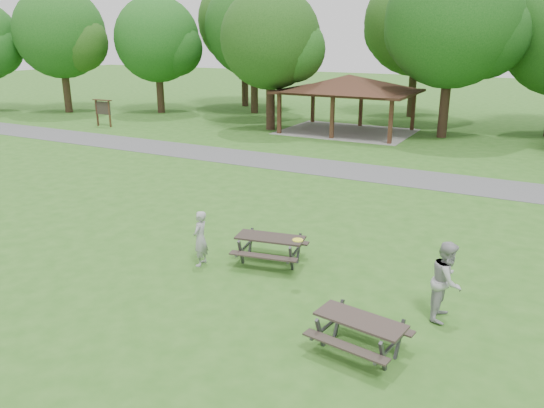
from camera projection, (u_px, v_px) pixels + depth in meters
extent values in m
plane|color=#2E621C|center=(164.00, 288.00, 13.57)|extent=(160.00, 160.00, 0.00)
cube|color=#4F4F52|center=(352.00, 171.00, 25.34)|extent=(120.00, 3.20, 0.02)
cube|color=#3B2215|center=(279.00, 114.00, 34.53)|extent=(0.22, 0.22, 2.60)
cube|color=#352013|center=(313.00, 105.00, 39.07)|extent=(0.22, 0.22, 2.60)
cube|color=#3B2315|center=(332.00, 118.00, 32.87)|extent=(0.22, 0.22, 2.60)
cube|color=#3B2415|center=(361.00, 108.00, 37.41)|extent=(0.22, 0.22, 2.60)
cube|color=#3B2115|center=(391.00, 122.00, 31.21)|extent=(0.22, 0.22, 2.60)
cube|color=#352013|center=(413.00, 111.00, 35.75)|extent=(0.22, 0.22, 2.60)
cube|color=black|center=(348.00, 91.00, 34.72)|extent=(8.60, 6.60, 0.16)
pyramid|color=#372016|center=(349.00, 82.00, 34.54)|extent=(7.01, 7.01, 1.00)
cube|color=gray|center=(347.00, 132.00, 35.53)|extent=(8.40, 6.40, 0.03)
cube|color=#321A12|center=(97.00, 113.00, 37.67)|extent=(0.10, 0.10, 1.80)
cube|color=#3E2616|center=(110.00, 114.00, 37.13)|extent=(0.10, 0.10, 1.80)
cube|color=#29231E|center=(103.00, 108.00, 37.28)|extent=(1.40, 0.06, 0.90)
cube|color=black|center=(102.00, 100.00, 37.11)|extent=(1.60, 0.30, 0.06)
cylinder|color=#322216|center=(67.00, 90.00, 44.07)|extent=(0.60, 0.60, 3.67)
sphere|color=#164A15|center=(60.00, 33.00, 42.69)|extent=(7.20, 7.20, 7.20)
sphere|color=#1E4714|center=(78.00, 42.00, 42.43)|extent=(4.68, 4.68, 4.68)
sphere|color=#194112|center=(47.00, 40.00, 43.33)|extent=(4.32, 4.32, 4.32)
cylinder|color=#332016|center=(160.00, 92.00, 43.92)|extent=(0.60, 0.60, 3.32)
sphere|color=#164E16|center=(157.00, 39.00, 42.64)|extent=(6.80, 6.80, 6.80)
sphere|color=#144714|center=(175.00, 48.00, 42.41)|extent=(4.42, 4.42, 4.42)
sphere|color=#1B4513|center=(143.00, 46.00, 43.24)|extent=(4.08, 4.08, 4.08)
cylinder|color=black|center=(254.00, 89.00, 43.64)|extent=(0.60, 0.60, 3.85)
sphere|color=#154513|center=(254.00, 27.00, 42.16)|extent=(7.80, 7.80, 7.80)
sphere|color=#1D4814|center=(275.00, 38.00, 41.87)|extent=(5.07, 5.07, 5.07)
sphere|color=#174915|center=(236.00, 35.00, 42.87)|extent=(4.68, 4.68, 4.68)
cylinder|color=black|center=(270.00, 104.00, 35.99)|extent=(0.60, 0.60, 3.50)
sphere|color=#194212|center=(270.00, 39.00, 34.70)|extent=(6.60, 6.60, 6.60)
sphere|color=#194D16|center=(293.00, 49.00, 34.49)|extent=(4.29, 4.29, 4.29)
sphere|color=#184B15|center=(252.00, 46.00, 35.28)|extent=(3.96, 3.96, 3.96)
cylinder|color=black|center=(444.00, 105.00, 33.07)|extent=(0.60, 0.60, 4.02)
sphere|color=#154714|center=(453.00, 20.00, 31.55)|extent=(8.00, 8.00, 8.00)
sphere|color=#123F12|center=(484.00, 35.00, 31.23)|extent=(5.20, 5.20, 5.20)
sphere|color=#134112|center=(424.00, 31.00, 32.28)|extent=(4.80, 4.80, 4.80)
sphere|color=#1C4413|center=(537.00, 46.00, 32.71)|extent=(4.20, 4.20, 4.20)
cylinder|color=#301F15|center=(245.00, 82.00, 47.85)|extent=(0.60, 0.60, 4.38)
sphere|color=#1E4914|center=(244.00, 21.00, 46.27)|extent=(8.00, 8.00, 8.00)
sphere|color=#204A15|center=(264.00, 31.00, 45.96)|extent=(5.20, 5.20, 5.20)
sphere|color=#184915|center=(227.00, 28.00, 47.00)|extent=(4.80, 4.80, 4.80)
cylinder|color=black|center=(412.00, 90.00, 41.57)|extent=(0.60, 0.60, 4.13)
sphere|color=#1F4E16|center=(418.00, 22.00, 40.03)|extent=(8.00, 8.00, 8.00)
sphere|color=#1B4A15|center=(442.00, 33.00, 39.72)|extent=(5.20, 5.20, 5.20)
sphere|color=#1B4814|center=(395.00, 31.00, 40.76)|extent=(4.80, 4.80, 4.80)
cube|color=#2A221E|center=(270.00, 238.00, 14.87)|extent=(2.01, 1.08, 0.05)
cube|color=#2F2622|center=(263.00, 256.00, 14.39)|extent=(1.92, 0.61, 0.04)
cube|color=#2D2421|center=(277.00, 240.00, 15.53)|extent=(1.92, 0.61, 0.04)
cube|color=#424244|center=(241.00, 252.00, 14.83)|extent=(0.13, 0.40, 0.83)
cube|color=#403F42|center=(251.00, 242.00, 15.56)|extent=(0.13, 0.40, 0.83)
cube|color=#454548|center=(246.00, 246.00, 15.19)|extent=(0.34, 1.54, 0.05)
cube|color=#3B3B3D|center=(291.00, 259.00, 14.41)|extent=(0.13, 0.40, 0.83)
cube|color=#39393B|center=(299.00, 248.00, 15.13)|extent=(0.13, 0.40, 0.83)
cube|color=#3C3C3E|center=(295.00, 252.00, 14.76)|extent=(0.34, 1.54, 0.05)
cube|color=#2F2622|center=(360.00, 320.00, 10.63)|extent=(1.90, 0.98, 0.05)
cube|color=#2E2621|center=(345.00, 346.00, 10.27)|extent=(1.83, 0.53, 0.04)
cube|color=#322824|center=(373.00, 321.00, 11.18)|extent=(1.83, 0.53, 0.04)
cube|color=#414143|center=(320.00, 333.00, 10.85)|extent=(0.12, 0.39, 0.79)
cube|color=#414043|center=(339.00, 318.00, 11.43)|extent=(0.12, 0.39, 0.79)
cube|color=#3E3E41|center=(330.00, 324.00, 11.13)|extent=(0.28, 1.47, 0.05)
cube|color=#39393B|center=(383.00, 357.00, 10.06)|extent=(0.12, 0.39, 0.79)
cube|color=#3B3B3D|center=(399.00, 339.00, 10.64)|extent=(0.12, 0.39, 0.79)
cube|color=#474649|center=(391.00, 346.00, 10.34)|extent=(0.28, 1.47, 0.05)
cylinder|color=#FFFA28|center=(298.00, 240.00, 13.35)|extent=(0.36, 0.36, 0.02)
imported|color=#9D9D9F|center=(200.00, 238.00, 14.74)|extent=(0.46, 0.63, 1.59)
imported|color=#A2A2A4|center=(447.00, 281.00, 11.91)|extent=(0.71, 0.90, 1.86)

